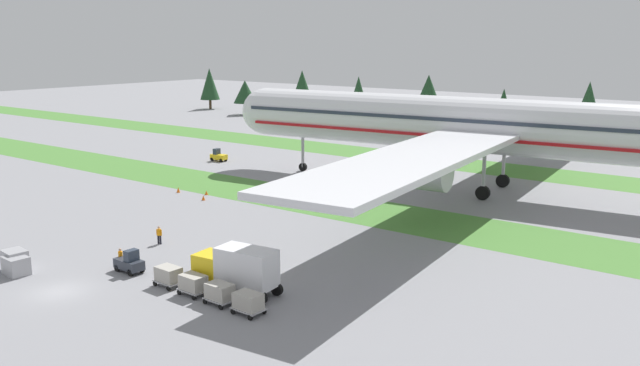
{
  "coord_description": "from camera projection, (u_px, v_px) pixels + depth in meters",
  "views": [
    {
      "loc": [
        45.05,
        -26.57,
        18.76
      ],
      "look_at": [
        3.28,
        28.6,
        4.0
      ],
      "focal_mm": 37.88,
      "sensor_mm": 36.0,
      "label": 1
    }
  ],
  "objects": [
    {
      "name": "ground_crew_marshaller",
      "position": [
        121.0,
        257.0,
        56.26
      ],
      "size": [
        0.36,
        0.48,
        1.74
      ],
      "rotation": [
        0.0,
        0.0,
        2.18
      ],
      "color": "black",
      "rests_on": "ground"
    },
    {
      "name": "cargo_dolly_second",
      "position": [
        193.0,
        283.0,
        50.41
      ],
      "size": [
        2.25,
        1.57,
        1.55
      ],
      "rotation": [
        0.0,
        0.0,
        1.54
      ],
      "color": "#A3A3A8",
      "rests_on": "ground"
    },
    {
      "name": "ground_plane",
      "position": [
        59.0,
        292.0,
        51.23
      ],
      "size": [
        400.0,
        400.0,
        0.0
      ],
      "primitive_type": "plane",
      "color": "gray"
    },
    {
      "name": "pushback_tractor",
      "position": [
        218.0,
        156.0,
        105.94
      ],
      "size": [
        2.72,
        1.56,
        1.97
      ],
      "rotation": [
        0.0,
        0.0,
        4.82
      ],
      "color": "yellow",
      "rests_on": "ground"
    },
    {
      "name": "uld_container_1",
      "position": [
        16.0,
        266.0,
        54.77
      ],
      "size": [
        2.1,
        1.73,
        1.51
      ],
      "primitive_type": "cube",
      "rotation": [
        0.0,
        0.0,
        -0.07
      ],
      "color": "#A3A3A8",
      "rests_on": "ground"
    },
    {
      "name": "distant_tree_line",
      "position": [
        505.0,
        102.0,
        132.68
      ],
      "size": [
        188.22,
        11.06,
        11.56
      ],
      "color": "#4C3823",
      "rests_on": "ground"
    },
    {
      "name": "grass_strip_near",
      "position": [
        329.0,
        204.0,
        78.3
      ],
      "size": [
        320.0,
        10.44,
        0.01
      ],
      "primitive_type": "cube",
      "color": "#4C8438",
      "rests_on": "ground"
    },
    {
      "name": "cargo_dolly_lead",
      "position": [
        168.0,
        275.0,
        52.19
      ],
      "size": [
        2.25,
        1.57,
        1.55
      ],
      "rotation": [
        0.0,
        0.0,
        1.54
      ],
      "color": "#A3A3A8",
      "rests_on": "ground"
    },
    {
      "name": "baggage_tug",
      "position": [
        130.0,
        263.0,
        55.31
      ],
      "size": [
        2.64,
        1.39,
        1.97
      ],
      "rotation": [
        0.0,
        0.0,
        1.54
      ],
      "color": "#2D333D",
      "rests_on": "ground"
    },
    {
      "name": "taxiway_marker_0",
      "position": [
        178.0,
        190.0,
        84.3
      ],
      "size": [
        0.44,
        0.44,
        0.69
      ],
      "primitive_type": "cone",
      "color": "orange",
      "rests_on": "ground"
    },
    {
      "name": "airliner",
      "position": [
        479.0,
        125.0,
        83.31
      ],
      "size": [
        71.35,
        87.82,
        23.4
      ],
      "rotation": [
        0.0,
        0.0,
        1.68
      ],
      "color": "silver",
      "rests_on": "ground"
    },
    {
      "name": "cargo_dolly_fourth",
      "position": [
        248.0,
        302.0,
        46.83
      ],
      "size": [
        2.25,
        1.57,
        1.55
      ],
      "rotation": [
        0.0,
        0.0,
        1.54
      ],
      "color": "#A3A3A8",
      "rests_on": "ground"
    },
    {
      "name": "taxiway_marker_2",
      "position": [
        203.0,
        198.0,
        80.23
      ],
      "size": [
        0.44,
        0.44,
        0.62
      ],
      "primitive_type": "cone",
      "color": "orange",
      "rests_on": "ground"
    },
    {
      "name": "ground_crew_loader",
      "position": [
        159.0,
        234.0,
        62.91
      ],
      "size": [
        0.53,
        0.36,
        1.74
      ],
      "rotation": [
        0.0,
        0.0,
        0.36
      ],
      "color": "black",
      "rests_on": "ground"
    },
    {
      "name": "catering_truck",
      "position": [
        237.0,
        268.0,
        50.7
      ],
      "size": [
        7.17,
        3.05,
        3.58
      ],
      "rotation": [
        0.0,
        0.0,
        1.68
      ],
      "color": "yellow",
      "rests_on": "ground"
    },
    {
      "name": "taxiway_marker_1",
      "position": [
        206.0,
        193.0,
        83.04
      ],
      "size": [
        0.44,
        0.44,
        0.55
      ],
      "primitive_type": "cone",
      "color": "orange",
      "rests_on": "ground"
    },
    {
      "name": "cargo_dolly_third",
      "position": [
        220.0,
        292.0,
        48.62
      ],
      "size": [
        2.25,
        1.57,
        1.55
      ],
      "rotation": [
        0.0,
        0.0,
        1.54
      ],
      "color": "#A3A3A8",
      "rests_on": "ground"
    },
    {
      "name": "uld_container_0",
      "position": [
        15.0,
        260.0,
        55.8
      ],
      "size": [
        2.18,
        1.83,
        1.71
      ],
      "primitive_type": "cube",
      "rotation": [
        0.0,
        0.0,
        -0.12
      ],
      "color": "#A3A3A8",
      "rests_on": "ground"
    },
    {
      "name": "grass_strip_far",
      "position": [
        456.0,
        164.0,
        103.94
      ],
      "size": [
        320.0,
        10.44,
        0.01
      ],
      "primitive_type": "cube",
      "color": "#4C8438",
      "rests_on": "ground"
    }
  ]
}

